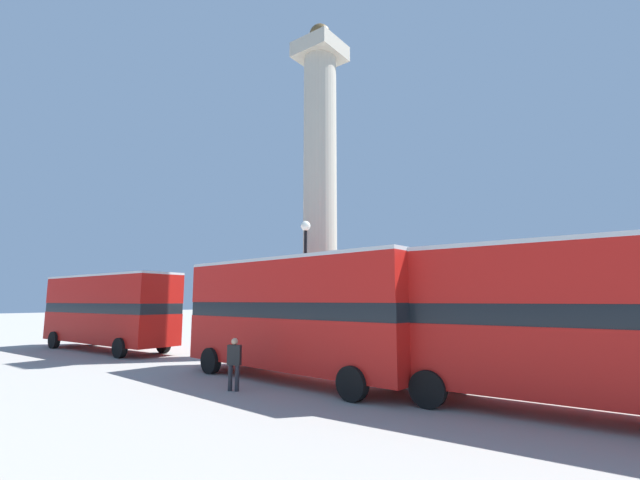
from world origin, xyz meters
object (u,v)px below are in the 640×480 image
at_px(bus_b, 296,312).
at_px(equestrian_statue, 605,328).
at_px(bus_a, 109,309).
at_px(bus_c, 585,318).
at_px(monument_column, 320,225).
at_px(street_lamp, 305,282).
at_px(pedestrian_near_lamp, 234,361).

height_order(bus_b, equestrian_statue, equestrian_statue).
height_order(bus_a, bus_c, bus_c).
xyz_separation_m(bus_c, equestrian_statue, (-0.46, 11.44, -0.81)).
relative_size(monument_column, bus_b, 1.86).
relative_size(bus_b, bus_c, 0.96).
bearing_deg(bus_b, monument_column, 124.93).
bearing_deg(equestrian_statue, bus_c, -88.98).
bearing_deg(bus_c, bus_b, -178.94).
bearing_deg(bus_a, street_lamp, 7.15).
distance_m(monument_column, pedestrian_near_lamp, 11.23).
height_order(monument_column, pedestrian_near_lamp, monument_column).
bearing_deg(monument_column, street_lamp, -60.73).
relative_size(bus_a, bus_b, 1.04).
bearing_deg(equestrian_statue, bus_b, -127.02).
bearing_deg(pedestrian_near_lamp, street_lamp, 77.92).
relative_size(bus_a, bus_c, 1.00).
bearing_deg(monument_column, bus_c, -24.25).
bearing_deg(monument_column, bus_a, -151.57).
distance_m(bus_b, street_lamp, 3.04).
relative_size(bus_a, pedestrian_near_lamp, 6.40).
distance_m(bus_a, equestrian_statue, 26.01).
height_order(bus_a, street_lamp, street_lamp).
xyz_separation_m(bus_b, street_lamp, (-1.50, 2.35, 1.23)).
bearing_deg(pedestrian_near_lamp, monument_column, 85.76).
bearing_deg(bus_a, bus_c, -1.06).
bearing_deg(bus_c, bus_a, 178.17).
xyz_separation_m(bus_b, equestrian_statue, (8.61, 11.96, -0.82)).
xyz_separation_m(bus_a, equestrian_statue, (23.26, 11.61, -0.79)).
bearing_deg(street_lamp, monument_column, 119.27).
bearing_deg(bus_b, street_lamp, 126.97).
xyz_separation_m(monument_column, bus_b, (3.70, -6.28, -4.54)).
distance_m(bus_b, bus_c, 9.08).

